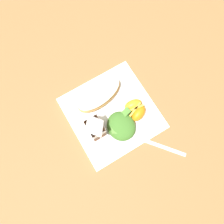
{
  "coord_description": "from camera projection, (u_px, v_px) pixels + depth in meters",
  "views": [
    {
      "loc": [
        -0.15,
        0.09,
        0.71
      ],
      "look_at": [
        0.0,
        0.0,
        0.03
      ],
      "focal_mm": 34.2,
      "sensor_mm": 36.0,
      "label": 1
    }
  ],
  "objects": [
    {
      "name": "ground",
      "position": [
        112.0,
        114.0,
        0.73
      ],
      "size": [
        3.0,
        3.0,
        0.0
      ],
      "primitive_type": "plane",
      "color": "olive"
    },
    {
      "name": "white_plate",
      "position": [
        112.0,
        113.0,
        0.73
      ],
      "size": [
        0.28,
        0.28,
        0.02
      ],
      "primitive_type": "cube",
      "color": "white",
      "rests_on": "ground"
    },
    {
      "name": "cheesy_pizza_bread",
      "position": [
        99.0,
        95.0,
        0.71
      ],
      "size": [
        0.11,
        0.18,
        0.04
      ],
      "color": "tan",
      "rests_on": "white_plate"
    },
    {
      "name": "green_salad_pile",
      "position": [
        122.0,
        125.0,
        0.69
      ],
      "size": [
        0.1,
        0.09,
        0.05
      ],
      "color": "#3D7028",
      "rests_on": "white_plate"
    },
    {
      "name": "milk_carton",
      "position": [
        95.0,
        128.0,
        0.65
      ],
      "size": [
        0.06,
        0.05,
        0.11
      ],
      "color": "brown",
      "rests_on": "white_plate"
    },
    {
      "name": "orange_wedge_front",
      "position": [
        138.0,
        113.0,
        0.7
      ],
      "size": [
        0.06,
        0.07,
        0.04
      ],
      "color": "orange",
      "rests_on": "white_plate"
    },
    {
      "name": "orange_wedge_middle",
      "position": [
        133.0,
        106.0,
        0.7
      ],
      "size": [
        0.05,
        0.06,
        0.04
      ],
      "color": "orange",
      "rests_on": "white_plate"
    },
    {
      "name": "metal_fork",
      "position": [
        154.0,
        144.0,
        0.71
      ],
      "size": [
        0.16,
        0.13,
        0.01
      ],
      "color": "silver",
      "rests_on": "ground"
    }
  ]
}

